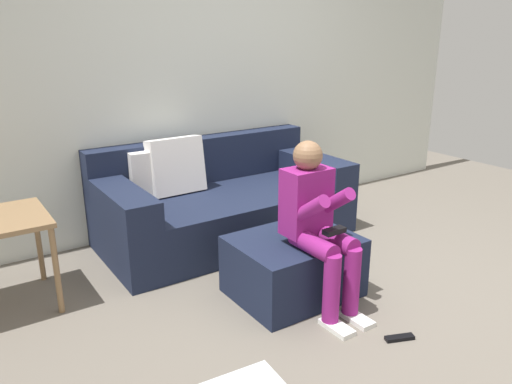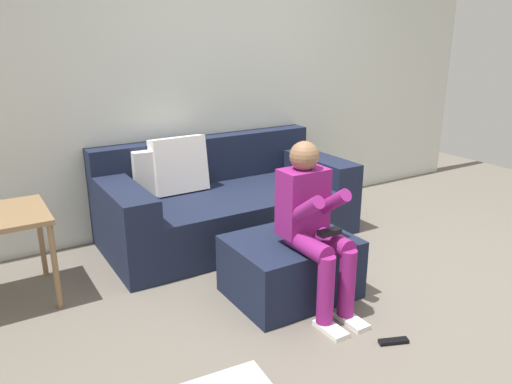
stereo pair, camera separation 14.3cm
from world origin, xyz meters
TOP-DOWN VIEW (x-y plane):
  - ground_plane at (0.00, 0.00)m, footprint 7.55×7.55m
  - wall_back at (0.00, 1.96)m, footprint 5.81×0.10m
  - couch_sectional at (-0.31, 1.48)m, footprint 2.01×0.98m
  - ottoman at (-0.40, 0.39)m, footprint 0.77×0.60m
  - person_seated at (-0.37, 0.20)m, footprint 0.29×0.61m
  - remote_near_ottoman at (-0.23, -0.36)m, footprint 0.17×0.10m

SIDE VIEW (x-z plane):
  - ground_plane at x=0.00m, z-range 0.00..0.00m
  - remote_near_ottoman at x=-0.23m, z-range 0.00..0.02m
  - ottoman at x=-0.40m, z-range 0.00..0.39m
  - couch_sectional at x=-0.31m, z-range -0.13..0.72m
  - person_seated at x=-0.37m, z-range 0.05..1.08m
  - wall_back at x=0.00m, z-range 0.00..2.58m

